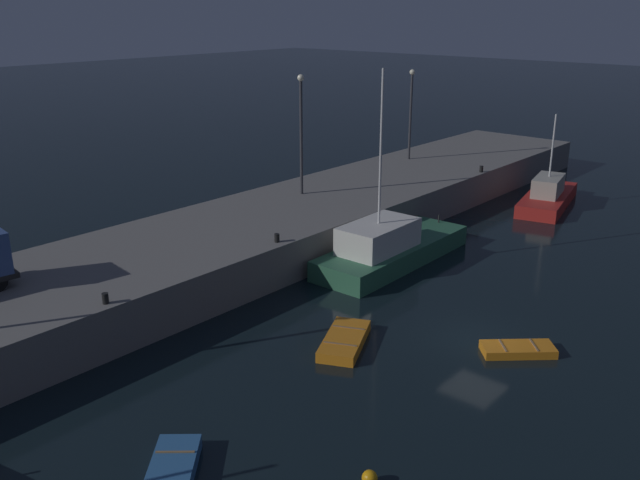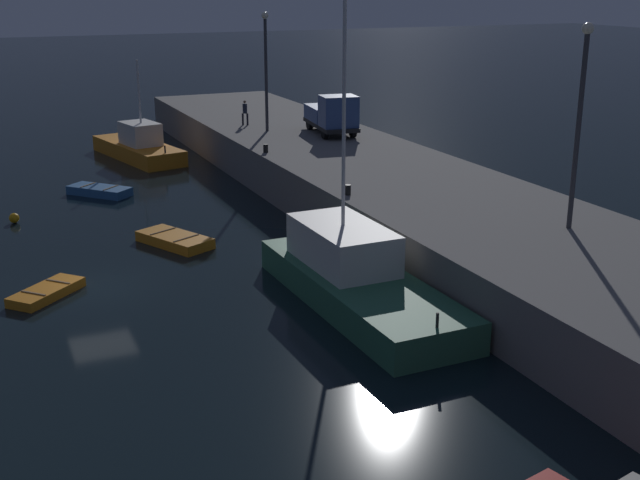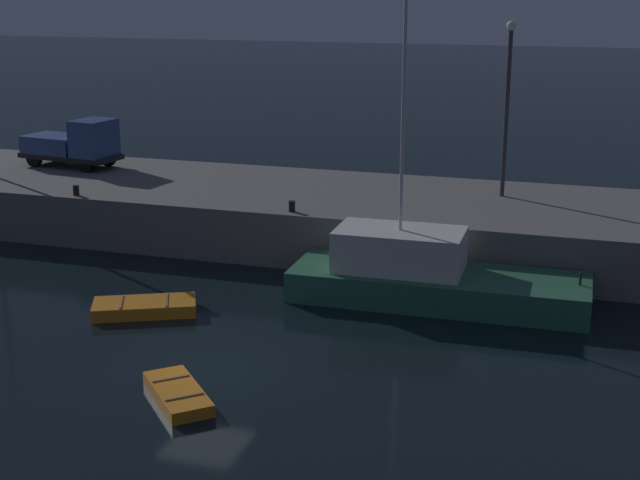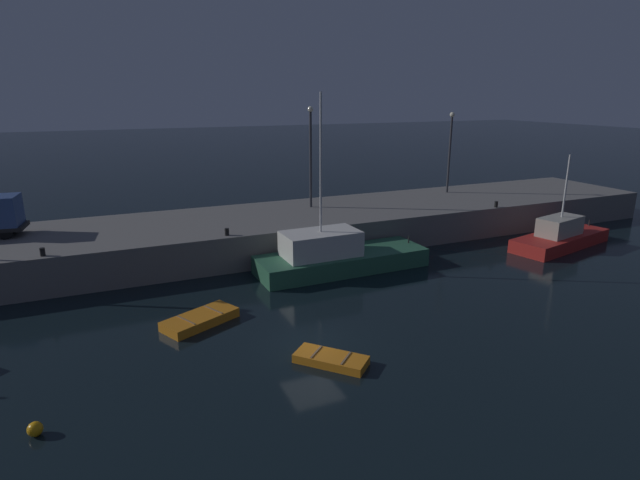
{
  "view_description": "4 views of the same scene",
  "coord_description": "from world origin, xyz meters",
  "px_view_note": "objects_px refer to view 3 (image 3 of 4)",
  "views": [
    {
      "loc": [
        -25.84,
        -13.01,
        14.43
      ],
      "look_at": [
        1.33,
        10.59,
        2.1
      ],
      "focal_mm": 38.59,
      "sensor_mm": 36.0,
      "label": 1
    },
    {
      "loc": [
        31.36,
        -4.19,
        11.72
      ],
      "look_at": [
        2.56,
        8.54,
        1.68
      ],
      "focal_mm": 45.87,
      "sensor_mm": 36.0,
      "label": 2
    },
    {
      "loc": [
        11.42,
        -23.78,
        11.82
      ],
      "look_at": [
        0.99,
        8.96,
        2.01
      ],
      "focal_mm": 50.62,
      "sensor_mm": 36.0,
      "label": 3
    },
    {
      "loc": [
        -8.14,
        -19.62,
        11.17
      ],
      "look_at": [
        3.89,
        8.0,
        2.45
      ],
      "focal_mm": 28.43,
      "sensor_mm": 36.0,
      "label": 4
    }
  ],
  "objects_px": {
    "rowboat_white_mid": "(178,394)",
    "bollard_central": "(76,190)",
    "fishing_trawler_red": "(427,276)",
    "bollard_west": "(292,206)",
    "lamp_post_east": "(507,96)",
    "utility_truck": "(75,144)",
    "dinghy_red_small": "(145,307)"
  },
  "relations": [
    {
      "from": "bollard_west",
      "to": "bollard_central",
      "type": "height_order",
      "value": "bollard_central"
    },
    {
      "from": "fishing_trawler_red",
      "to": "bollard_central",
      "type": "height_order",
      "value": "fishing_trawler_red"
    },
    {
      "from": "rowboat_white_mid",
      "to": "lamp_post_east",
      "type": "relative_size",
      "value": 0.4
    },
    {
      "from": "rowboat_white_mid",
      "to": "fishing_trawler_red",
      "type": "bearing_deg",
      "value": 63.82
    },
    {
      "from": "fishing_trawler_red",
      "to": "bollard_central",
      "type": "bearing_deg",
      "value": 171.07
    },
    {
      "from": "fishing_trawler_red",
      "to": "bollard_west",
      "type": "xyz_separation_m",
      "value": [
        -6.44,
        2.77,
        1.61
      ]
    },
    {
      "from": "bollard_central",
      "to": "fishing_trawler_red",
      "type": "bearing_deg",
      "value": -8.93
    },
    {
      "from": "rowboat_white_mid",
      "to": "bollard_west",
      "type": "xyz_separation_m",
      "value": [
        -1.16,
        13.5,
        2.44
      ]
    },
    {
      "from": "lamp_post_east",
      "to": "bollard_west",
      "type": "relative_size",
      "value": 16.9
    },
    {
      "from": "fishing_trawler_red",
      "to": "lamp_post_east",
      "type": "distance_m",
      "value": 10.53
    },
    {
      "from": "fishing_trawler_red",
      "to": "utility_truck",
      "type": "distance_m",
      "value": 22.46
    },
    {
      "from": "rowboat_white_mid",
      "to": "dinghy_red_small",
      "type": "xyz_separation_m",
      "value": [
        -4.41,
        6.18,
        0.05
      ]
    },
    {
      "from": "utility_truck",
      "to": "bollard_central",
      "type": "distance_m",
      "value": 6.97
    },
    {
      "from": "lamp_post_east",
      "to": "bollard_central",
      "type": "xyz_separation_m",
      "value": [
        -18.74,
        -5.83,
        -4.36
      ]
    },
    {
      "from": "fishing_trawler_red",
      "to": "utility_truck",
      "type": "xyz_separation_m",
      "value": [
        -20.63,
        8.5,
        2.6
      ]
    },
    {
      "from": "fishing_trawler_red",
      "to": "rowboat_white_mid",
      "type": "distance_m",
      "value": 11.98
    },
    {
      "from": "dinghy_red_small",
      "to": "bollard_west",
      "type": "bearing_deg",
      "value": 66.08
    },
    {
      "from": "utility_truck",
      "to": "bollard_central",
      "type": "relative_size",
      "value": 11.98
    },
    {
      "from": "rowboat_white_mid",
      "to": "bollard_west",
      "type": "relative_size",
      "value": 6.79
    },
    {
      "from": "rowboat_white_mid",
      "to": "bollard_central",
      "type": "distance_m",
      "value": 17.94
    },
    {
      "from": "dinghy_red_small",
      "to": "lamp_post_east",
      "type": "relative_size",
      "value": 0.52
    },
    {
      "from": "fishing_trawler_red",
      "to": "lamp_post_east",
      "type": "height_order",
      "value": "fishing_trawler_red"
    },
    {
      "from": "bollard_west",
      "to": "dinghy_red_small",
      "type": "bearing_deg",
      "value": -113.92
    },
    {
      "from": "dinghy_red_small",
      "to": "utility_truck",
      "type": "height_order",
      "value": "utility_truck"
    },
    {
      "from": "rowboat_white_mid",
      "to": "bollard_central",
      "type": "relative_size",
      "value": 6.71
    },
    {
      "from": "dinghy_red_small",
      "to": "lamp_post_east",
      "type": "height_order",
      "value": "lamp_post_east"
    },
    {
      "from": "rowboat_white_mid",
      "to": "bollard_central",
      "type": "height_order",
      "value": "bollard_central"
    },
    {
      "from": "utility_truck",
      "to": "dinghy_red_small",
      "type": "bearing_deg",
      "value": -50.01
    },
    {
      "from": "bollard_west",
      "to": "fishing_trawler_red",
      "type": "bearing_deg",
      "value": -23.28
    },
    {
      "from": "rowboat_white_mid",
      "to": "utility_truck",
      "type": "relative_size",
      "value": 0.56
    },
    {
      "from": "rowboat_white_mid",
      "to": "dinghy_red_small",
      "type": "bearing_deg",
      "value": 125.53
    },
    {
      "from": "lamp_post_east",
      "to": "utility_truck",
      "type": "relative_size",
      "value": 1.4
    }
  ]
}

